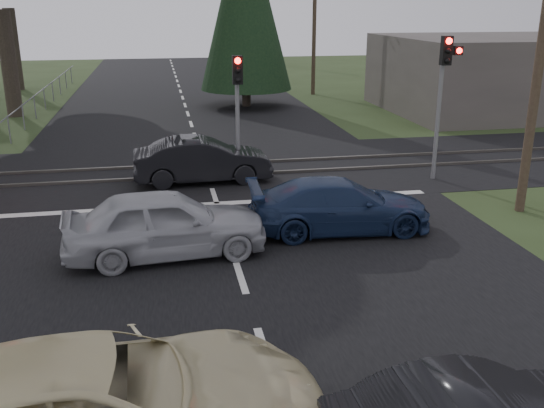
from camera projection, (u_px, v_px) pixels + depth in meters
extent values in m
plane|color=#2A391A|center=(265.00, 352.00, 10.33)|extent=(120.00, 120.00, 0.00)
cube|color=black|center=(211.00, 187.00, 19.66)|extent=(14.00, 100.00, 0.01)
cube|color=black|center=(206.00, 171.00, 21.52)|extent=(120.00, 8.00, 0.01)
cube|color=silver|center=(217.00, 204.00, 17.97)|extent=(13.00, 0.35, 0.00)
cube|color=#59544C|center=(208.00, 176.00, 20.76)|extent=(120.00, 0.12, 0.10)
cube|color=#59544C|center=(204.00, 164.00, 22.25)|extent=(120.00, 0.12, 0.10)
cylinder|color=slate|center=(437.00, 123.00, 20.00)|extent=(0.14, 0.14, 3.80)
cube|color=black|center=(446.00, 51.00, 19.10)|extent=(0.32, 0.24, 0.90)
sphere|color=#FF0C07|center=(449.00, 41.00, 18.88)|extent=(0.20, 0.20, 0.20)
sphere|color=black|center=(448.00, 51.00, 18.98)|extent=(0.18, 0.18, 0.18)
sphere|color=black|center=(447.00, 61.00, 19.07)|extent=(0.18, 0.18, 0.18)
cube|color=black|center=(457.00, 50.00, 19.16)|extent=(0.28, 0.22, 0.28)
sphere|color=#FF0C07|center=(459.00, 51.00, 19.05)|extent=(0.18, 0.18, 0.18)
cylinder|color=slate|center=(238.00, 132.00, 20.08)|extent=(0.14, 0.14, 3.20)
cube|color=black|center=(237.00, 70.00, 19.26)|extent=(0.32, 0.24, 0.90)
sphere|color=#FF0C07|center=(238.00, 61.00, 19.05)|extent=(0.20, 0.20, 0.20)
sphere|color=black|center=(238.00, 70.00, 19.14)|extent=(0.18, 0.18, 0.18)
sphere|color=black|center=(238.00, 80.00, 19.24)|extent=(0.18, 0.18, 0.18)
cylinder|color=#4C3D2D|center=(541.00, 50.00, 16.00)|extent=(0.26, 0.26, 9.00)
cylinder|color=#4C3D2D|center=(314.00, 23.00, 38.40)|extent=(0.26, 0.26, 9.00)
cylinder|color=#4C3D2D|center=(253.00, 16.00, 61.72)|extent=(0.26, 0.26, 9.00)
cylinder|color=#473D33|center=(9.00, 64.00, 31.23)|extent=(0.80, 0.80, 5.40)
cylinder|color=#473D33|center=(14.00, 50.00, 41.14)|extent=(0.80, 0.80, 5.40)
cylinder|color=#473D33|center=(246.00, 89.00, 34.89)|extent=(0.50, 0.50, 2.00)
cube|color=#59514C|center=(516.00, 74.00, 33.38)|extent=(14.00, 10.00, 4.00)
imported|color=#A2A4AA|center=(166.00, 224.00, 14.07)|extent=(4.83, 2.28, 1.60)
imported|color=#182748|center=(340.00, 206.00, 15.67)|extent=(4.81, 2.11, 1.38)
imported|color=black|center=(202.00, 160.00, 19.99)|extent=(4.53, 1.69, 1.48)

